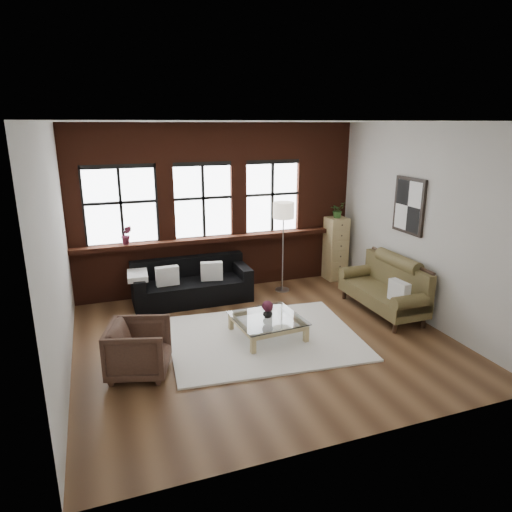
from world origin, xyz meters
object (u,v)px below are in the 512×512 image
object	(u,v)px
vintage_settee	(382,286)
armchair	(139,349)
coffee_table	(267,327)
drawer_chest	(336,249)
vase	(267,313)
dark_sofa	(192,281)
floor_lamp	(283,244)

from	to	relation	value
vintage_settee	armchair	xyz separation A→B (m)	(-4.18, -0.66, -0.13)
coffee_table	drawer_chest	bearing A→B (deg)	41.88
armchair	vase	size ratio (longest dim) A/B	5.06
dark_sofa	vintage_settee	distance (m)	3.40
coffee_table	vase	bearing A→B (deg)	-135.00
vase	dark_sofa	bearing A→B (deg)	112.66
armchair	drawer_chest	world-z (taller)	drawer_chest
coffee_table	armchair	bearing A→B (deg)	-167.56
armchair	floor_lamp	distance (m)	3.77
dark_sofa	drawer_chest	size ratio (longest dim) A/B	1.62
drawer_chest	coffee_table	bearing A→B (deg)	-138.12
floor_lamp	armchair	bearing A→B (deg)	-143.15
armchair	drawer_chest	xyz separation A→B (m)	(4.30, 2.53, 0.31)
floor_lamp	drawer_chest	bearing A→B (deg)	12.80
dark_sofa	vase	bearing A→B (deg)	-67.34
armchair	coffee_table	world-z (taller)	armchair
dark_sofa	armchair	xyz separation A→B (m)	(-1.19, -2.29, -0.03)
armchair	floor_lamp	world-z (taller)	floor_lamp
vintage_settee	armchair	bearing A→B (deg)	-171.05
dark_sofa	vase	xyz separation A→B (m)	(0.77, -1.85, 0.01)
vintage_settee	drawer_chest	world-z (taller)	drawer_chest
vase	drawer_chest	size ratio (longest dim) A/B	0.12
coffee_table	drawer_chest	distance (m)	3.18
floor_lamp	dark_sofa	bearing A→B (deg)	178.17
dark_sofa	vase	world-z (taller)	dark_sofa
vase	drawer_chest	bearing A→B (deg)	41.88
vintage_settee	dark_sofa	bearing A→B (deg)	151.38
dark_sofa	vintage_settee	xyz separation A→B (m)	(2.99, -1.63, 0.10)
coffee_table	drawer_chest	size ratio (longest dim) A/B	0.75
vintage_settee	armchair	distance (m)	4.23
armchair	floor_lamp	size ratio (longest dim) A/B	0.41
armchair	drawer_chest	bearing A→B (deg)	-42.85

